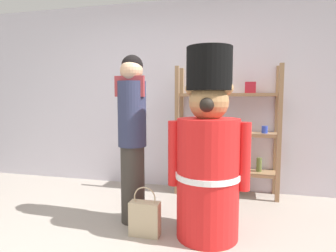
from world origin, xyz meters
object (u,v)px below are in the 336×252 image
Objects in this scene: merchandise_shelf at (226,131)px; person_shopper at (132,132)px; teddy_bear_guard at (208,157)px; shopping_bag at (145,218)px.

merchandise_shelf is 1.41m from person_shopper.
teddy_bear_guard is at bearing -94.61° from merchandise_shelf.
merchandise_shelf is 1.66m from shopping_bag.
shopping_bag is at bearing -167.52° from teddy_bear_guard.
merchandise_shelf is 3.63× the size of shopping_bag.
merchandise_shelf is 1.25m from teddy_bear_guard.
person_shopper is (-0.77, 0.14, 0.18)m from teddy_bear_guard.
teddy_bear_guard is 1.01× the size of person_shopper.
merchandise_shelf is at bearing 51.66° from person_shopper.
teddy_bear_guard is 3.69× the size of shopping_bag.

